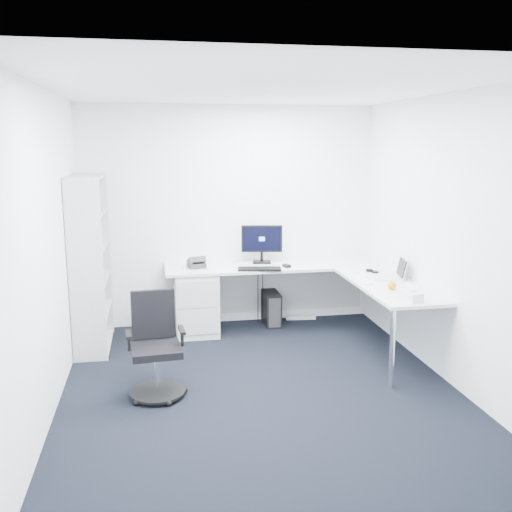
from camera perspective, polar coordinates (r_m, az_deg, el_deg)
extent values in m
plane|color=black|center=(5.43, 0.42, -13.16)|extent=(4.20, 4.20, 0.00)
plane|color=white|center=(4.97, 0.46, 16.51)|extent=(4.20, 4.20, 0.00)
cube|color=white|center=(7.08, -2.71, 3.98)|extent=(3.60, 0.02, 2.70)
cube|color=white|center=(3.04, 7.80, -5.97)|extent=(3.60, 0.02, 2.70)
cube|color=white|center=(5.02, -20.19, 0.28)|extent=(0.02, 4.20, 2.70)
cube|color=white|center=(5.64, 18.73, 1.52)|extent=(0.02, 4.20, 2.70)
cube|color=silver|center=(6.86, -6.00, -4.55)|extent=(0.50, 0.62, 0.77)
cube|color=black|center=(7.19, 1.54, -5.23)|extent=(0.19, 0.42, 0.41)
cube|color=beige|center=(7.04, -10.44, -6.08)|extent=(0.20, 0.37, 0.34)
cube|color=silver|center=(7.44, 4.49, -6.16)|extent=(0.39, 0.10, 0.04)
cube|color=black|center=(6.61, 0.34, -1.30)|extent=(0.52, 0.26, 0.02)
cube|color=black|center=(6.76, 3.08, -0.99)|extent=(0.09, 0.12, 0.03)
cube|color=silver|center=(6.21, 10.56, -2.38)|extent=(0.11, 0.38, 0.01)
sphere|color=orange|center=(5.88, 13.44, -2.89)|extent=(0.09, 0.09, 0.09)
cube|color=silver|center=(5.54, 15.14, -3.85)|extent=(0.18, 0.27, 0.09)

